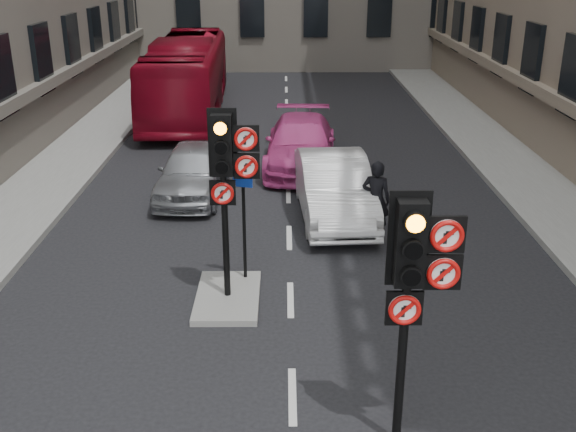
{
  "coord_description": "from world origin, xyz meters",
  "views": [
    {
      "loc": [
        -0.12,
        -6.41,
        6.23
      ],
      "look_at": [
        -0.06,
        2.79,
        2.6
      ],
      "focal_mm": 42.0,
      "sensor_mm": 36.0,
      "label": 1
    }
  ],
  "objects_px": {
    "signal_near": "(415,271)",
    "car_silver": "(193,171)",
    "car_pink": "(301,143)",
    "motorcyclist": "(376,200)",
    "bus_red": "(187,76)",
    "info_sign": "(244,210)",
    "car_white": "(334,187)",
    "motorcycle": "(323,189)",
    "signal_far": "(228,165)"
  },
  "relations": [
    {
      "from": "bus_red",
      "to": "motorcycle",
      "type": "xyz_separation_m",
      "value": [
        4.9,
        -10.81,
        -1.04
      ]
    },
    {
      "from": "bus_red",
      "to": "motorcyclist",
      "type": "height_order",
      "value": "bus_red"
    },
    {
      "from": "car_white",
      "to": "motorcyclist",
      "type": "xyz_separation_m",
      "value": [
        0.87,
        -1.29,
        0.15
      ]
    },
    {
      "from": "motorcycle",
      "to": "car_white",
      "type": "bearing_deg",
      "value": -65.75
    },
    {
      "from": "signal_far",
      "to": "car_pink",
      "type": "bearing_deg",
      "value": 80.0
    },
    {
      "from": "car_silver",
      "to": "motorcycle",
      "type": "height_order",
      "value": "car_silver"
    },
    {
      "from": "info_sign",
      "to": "motorcyclist",
      "type": "bearing_deg",
      "value": 54.17
    },
    {
      "from": "car_pink",
      "to": "motorcyclist",
      "type": "bearing_deg",
      "value": -70.61
    },
    {
      "from": "car_white",
      "to": "signal_near",
      "type": "bearing_deg",
      "value": -91.14
    },
    {
      "from": "car_white",
      "to": "bus_red",
      "type": "xyz_separation_m",
      "value": [
        -5.13,
        11.51,
        0.76
      ]
    },
    {
      "from": "car_pink",
      "to": "motorcyclist",
      "type": "xyz_separation_m",
      "value": [
        1.59,
        -5.5,
        0.18
      ]
    },
    {
      "from": "car_silver",
      "to": "bus_red",
      "type": "height_order",
      "value": "bus_red"
    },
    {
      "from": "signal_far",
      "to": "info_sign",
      "type": "relative_size",
      "value": 1.6
    },
    {
      "from": "car_white",
      "to": "car_pink",
      "type": "height_order",
      "value": "car_white"
    },
    {
      "from": "car_silver",
      "to": "bus_red",
      "type": "distance_m",
      "value": 10.04
    },
    {
      "from": "signal_far",
      "to": "motorcyclist",
      "type": "distance_m",
      "value": 4.71
    },
    {
      "from": "car_pink",
      "to": "car_silver",
      "type": "bearing_deg",
      "value": -135.59
    },
    {
      "from": "signal_near",
      "to": "car_silver",
      "type": "bearing_deg",
      "value": 112.23
    },
    {
      "from": "motorcycle",
      "to": "motorcyclist",
      "type": "height_order",
      "value": "motorcyclist"
    },
    {
      "from": "signal_far",
      "to": "car_silver",
      "type": "relative_size",
      "value": 0.86
    },
    {
      "from": "bus_red",
      "to": "info_sign",
      "type": "height_order",
      "value": "bus_red"
    },
    {
      "from": "car_white",
      "to": "info_sign",
      "type": "xyz_separation_m",
      "value": [
        -2.02,
        -3.62,
        0.79
      ]
    },
    {
      "from": "car_white",
      "to": "motorcyclist",
      "type": "relative_size",
      "value": 2.55
    },
    {
      "from": "motorcycle",
      "to": "signal_far",
      "type": "bearing_deg",
      "value": -106.07
    },
    {
      "from": "car_pink",
      "to": "motorcycle",
      "type": "distance_m",
      "value": 3.56
    },
    {
      "from": "signal_near",
      "to": "motorcyclist",
      "type": "bearing_deg",
      "value": 85.93
    },
    {
      "from": "signal_near",
      "to": "motorcycle",
      "type": "distance_m",
      "value": 9.31
    },
    {
      "from": "car_silver",
      "to": "car_white",
      "type": "relative_size",
      "value": 0.88
    },
    {
      "from": "car_silver",
      "to": "signal_near",
      "type": "bearing_deg",
      "value": -64.92
    },
    {
      "from": "car_white",
      "to": "motorcycle",
      "type": "relative_size",
      "value": 2.9
    },
    {
      "from": "motorcycle",
      "to": "info_sign",
      "type": "xyz_separation_m",
      "value": [
        -1.78,
        -4.31,
        1.08
      ]
    },
    {
      "from": "info_sign",
      "to": "signal_near",
      "type": "bearing_deg",
      "value": -47.94
    },
    {
      "from": "signal_near",
      "to": "bus_red",
      "type": "height_order",
      "value": "signal_near"
    },
    {
      "from": "bus_red",
      "to": "motorcyclist",
      "type": "relative_size",
      "value": 5.96
    },
    {
      "from": "motorcycle",
      "to": "car_silver",
      "type": "bearing_deg",
      "value": 170.83
    },
    {
      "from": "signal_far",
      "to": "motorcycle",
      "type": "height_order",
      "value": "signal_far"
    },
    {
      "from": "car_white",
      "to": "bus_red",
      "type": "bearing_deg",
      "value": 110.39
    },
    {
      "from": "signal_far",
      "to": "car_white",
      "type": "bearing_deg",
      "value": 62.85
    },
    {
      "from": "motorcycle",
      "to": "bus_red",
      "type": "bearing_deg",
      "value": 119.88
    },
    {
      "from": "car_white",
      "to": "car_silver",
      "type": "bearing_deg",
      "value": 152.94
    },
    {
      "from": "car_silver",
      "to": "car_white",
      "type": "height_order",
      "value": "car_white"
    },
    {
      "from": "car_silver",
      "to": "motorcyclist",
      "type": "xyz_separation_m",
      "value": [
        4.57,
        -2.9,
        0.22
      ]
    },
    {
      "from": "car_white",
      "to": "motorcyclist",
      "type": "height_order",
      "value": "motorcyclist"
    },
    {
      "from": "car_pink",
      "to": "info_sign",
      "type": "bearing_deg",
      "value": -96.14
    },
    {
      "from": "car_pink",
      "to": "info_sign",
      "type": "height_order",
      "value": "info_sign"
    },
    {
      "from": "motorcyclist",
      "to": "info_sign",
      "type": "xyz_separation_m",
      "value": [
        -2.89,
        -2.33,
        0.64
      ]
    },
    {
      "from": "bus_red",
      "to": "motorcyclist",
      "type": "distance_m",
      "value": 14.15
    },
    {
      "from": "signal_near",
      "to": "car_white",
      "type": "bearing_deg",
      "value": 92.51
    },
    {
      "from": "signal_far",
      "to": "motorcycle",
      "type": "distance_m",
      "value": 5.87
    },
    {
      "from": "car_pink",
      "to": "bus_red",
      "type": "distance_m",
      "value": 8.56
    }
  ]
}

